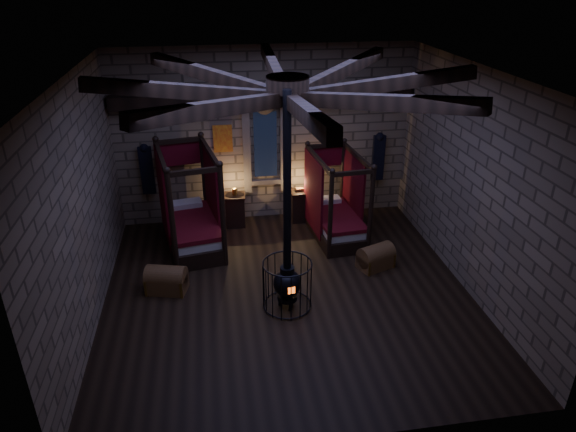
{
  "coord_description": "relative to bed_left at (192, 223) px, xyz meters",
  "views": [
    {
      "loc": [
        -1.29,
        -8.22,
        5.78
      ],
      "look_at": [
        0.1,
        0.6,
        1.38
      ],
      "focal_mm": 32.0,
      "sensor_mm": 36.0,
      "label": 1
    }
  ],
  "objects": [
    {
      "name": "stove",
      "position": [
        1.76,
        -2.67,
        0.04
      ],
      "size": [
        0.92,
        0.92,
        4.05
      ],
      "rotation": [
        0.0,
        0.0,
        0.16
      ],
      "color": "black",
      "rests_on": "ground"
    },
    {
      "name": "bed_left",
      "position": [
        0.0,
        0.0,
        0.0
      ],
      "size": [
        1.48,
        2.3,
        2.24
      ],
      "rotation": [
        0.0,
        0.0,
        0.17
      ],
      "color": "black",
      "rests_on": "ground"
    },
    {
      "name": "trunk_left",
      "position": [
        -0.49,
        -1.8,
        -0.31
      ],
      "size": [
        0.85,
        0.65,
        0.56
      ],
      "rotation": [
        0.0,
        0.0,
        -0.25
      ],
      "color": "brown",
      "rests_on": "ground"
    },
    {
      "name": "trunk_right",
      "position": [
        3.82,
        -1.59,
        -0.32
      ],
      "size": [
        0.84,
        0.69,
        0.53
      ],
      "rotation": [
        0.0,
        0.0,
        0.37
      ],
      "color": "brown",
      "rests_on": "ground"
    },
    {
      "name": "room",
      "position": [
        1.83,
        -2.16,
        3.19
      ],
      "size": [
        7.02,
        7.02,
        4.29
      ],
      "color": "black",
      "rests_on": "ground"
    },
    {
      "name": "bed_right",
      "position": [
        3.29,
        -0.06,
        -0.06
      ],
      "size": [
        1.17,
        1.99,
        1.99
      ],
      "rotation": [
        0.0,
        0.0,
        0.09
      ],
      "color": "black",
      "rests_on": "ground"
    },
    {
      "name": "nightstand_right",
      "position": [
        2.62,
        0.87,
        -0.15
      ],
      "size": [
        0.51,
        0.49,
        0.86
      ],
      "rotation": [
        0.0,
        0.0,
        0.05
      ],
      "color": "black",
      "rests_on": "ground"
    },
    {
      "name": "nightstand_left",
      "position": [
        1.03,
        0.84,
        -0.14
      ],
      "size": [
        0.53,
        0.51,
        0.98
      ],
      "rotation": [
        0.0,
        0.0,
        -0.07
      ],
      "color": "black",
      "rests_on": "ground"
    }
  ]
}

